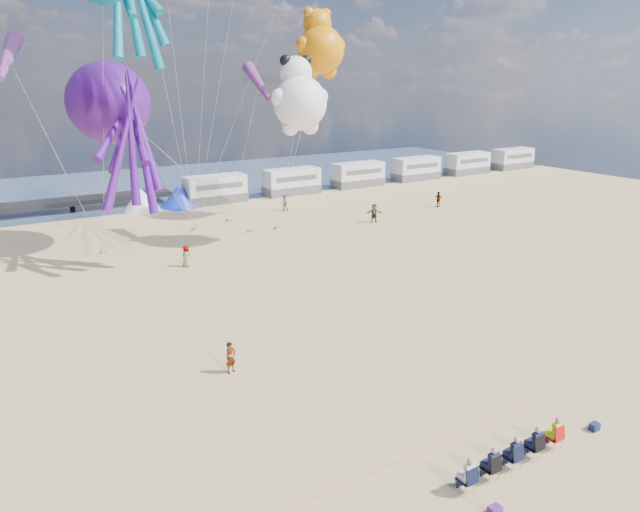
{
  "coord_description": "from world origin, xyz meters",
  "views": [
    {
      "loc": [
        -16.48,
        -18.02,
        12.9
      ],
      "look_at": [
        -1.63,
        6.0,
        4.13
      ],
      "focal_mm": 32.0,
      "sensor_mm": 36.0,
      "label": 1
    }
  ],
  "objects": [
    {
      "name": "water",
      "position": [
        0.0,
        55.0,
        0.02
      ],
      "size": [
        120.0,
        120.0,
        0.0
      ],
      "primitive_type": "plane",
      "color": "#394E6E",
      "rests_on": "ground"
    },
    {
      "name": "sandbag_b",
      "position": [
        3.94,
        26.64,
        0.11
      ],
      "size": [
        0.5,
        0.35,
        0.22
      ],
      "primitive_type": "cube",
      "color": "gray",
      "rests_on": "ground"
    },
    {
      "name": "kite_panda",
      "position": [
        6.05,
        21.35,
        11.16
      ],
      "size": [
        6.38,
        6.21,
        7.08
      ],
      "primitive_type": null,
      "rotation": [
        0.0,
        0.0,
        0.37
      ],
      "color": "white"
    },
    {
      "name": "beachgoer_4",
      "position": [
        15.37,
        23.81,
        0.87
      ],
      "size": [
        1.11,
        0.82,
        1.74
      ],
      "primitive_type": "imported",
      "rotation": [
        0.0,
        0.0,
        5.85
      ],
      "color": "#7F6659",
      "rests_on": "ground"
    },
    {
      "name": "windsock_right",
      "position": [
        -6.22,
        27.63,
        11.62
      ],
      "size": [
        0.96,
        5.51,
        5.5
      ],
      "primitive_type": null,
      "rotation": [
        0.0,
        0.0,
        -0.01
      ],
      "color": "red"
    },
    {
      "name": "motorhome_1",
      "position": [
        15.5,
        40.0,
        1.5
      ],
      "size": [
        6.6,
        2.5,
        3.0
      ],
      "primitive_type": "cube",
      "color": "silver",
      "rests_on": "ground"
    },
    {
      "name": "spectator_row",
      "position": [
        -2.04,
        -7.29,
        0.65
      ],
      "size": [
        6.1,
        0.9,
        1.3
      ],
      "primitive_type": null,
      "color": "black",
      "rests_on": "ground"
    },
    {
      "name": "kite_octopus_purple",
      "position": [
        -6.65,
        28.51,
        11.21
      ],
      "size": [
        8.01,
        12.08,
        12.74
      ],
      "primitive_type": null,
      "rotation": [
        0.0,
        0.0,
        -0.32
      ],
      "color": "#4B0F83"
    },
    {
      "name": "rope_line",
      "position": [
        0.0,
        -5.0,
        0.02
      ],
      "size": [
        34.0,
        0.03,
        0.03
      ],
      "primitive_type": "cylinder",
      "rotation": [
        0.0,
        1.57,
        0.0
      ],
      "color": "#F2338C",
      "rests_on": "ground"
    },
    {
      "name": "sandbag_c",
      "position": [
        6.47,
        26.43,
        0.11
      ],
      "size": [
        0.5,
        0.35,
        0.22
      ],
      "primitive_type": "cube",
      "color": "gray",
      "rests_on": "ground"
    },
    {
      "name": "motorhome_5",
      "position": [
        53.5,
        40.0,
        1.5
      ],
      "size": [
        6.6,
        2.5,
        3.0
      ],
      "primitive_type": "cube",
      "color": "silver",
      "rests_on": "ground"
    },
    {
      "name": "sandbag_d",
      "position": [
        3.93,
        31.43,
        0.11
      ],
      "size": [
        0.5,
        0.35,
        0.22
      ],
      "primitive_type": "cube",
      "color": "gray",
      "rests_on": "ground"
    },
    {
      "name": "windsock_mid",
      "position": [
        4.0,
        24.23,
        12.59
      ],
      "size": [
        1.84,
        6.16,
        6.08
      ],
      "primitive_type": null,
      "rotation": [
        0.0,
        0.0,
        -0.14
      ],
      "color": "red"
    },
    {
      "name": "sandbag_e",
      "position": [
        -0.06,
        29.87,
        0.11
      ],
      "size": [
        0.5,
        0.35,
        0.22
      ],
      "primitive_type": "cube",
      "color": "gray",
      "rests_on": "ground"
    },
    {
      "name": "tent_white",
      "position": [
        -2.0,
        40.0,
        1.2
      ],
      "size": [
        4.0,
        4.0,
        2.4
      ],
      "primitive_type": "cone",
      "color": "white",
      "rests_on": "ground"
    },
    {
      "name": "kite_teddy_orange",
      "position": [
        12.32,
        28.42,
        15.42
      ],
      "size": [
        6.45,
        6.27,
        7.24
      ],
      "primitive_type": null,
      "rotation": [
        0.0,
        0.0,
        0.34
      ],
      "color": "orange"
    },
    {
      "name": "beachgoer_0",
      "position": [
        -4.13,
        20.2,
        0.78
      ],
      "size": [
        0.64,
        0.68,
        1.55
      ],
      "primitive_type": "imported",
      "rotation": [
        0.0,
        0.0,
        2.2
      ],
      "color": "#7F6659",
      "rests_on": "ground"
    },
    {
      "name": "standing_person",
      "position": [
        -7.61,
        4.09,
        0.75
      ],
      "size": [
        0.63,
        0.5,
        1.51
      ],
      "primitive_type": "imported",
      "rotation": [
        0.0,
        0.0,
        0.28
      ],
      "color": "tan",
      "rests_on": "ground"
    },
    {
      "name": "cooler_navy",
      "position": [
        2.46,
        -7.46,
        0.15
      ],
      "size": [
        0.38,
        0.28,
        0.3
      ],
      "primitive_type": "cube",
      "color": "#162345",
      "rests_on": "ground"
    },
    {
      "name": "motorhome_4",
      "position": [
        44.0,
        40.0,
        1.5
      ],
      "size": [
        6.6,
        2.5,
        3.0
      ],
      "primitive_type": "cube",
      "color": "silver",
      "rests_on": "ground"
    },
    {
      "name": "ground",
      "position": [
        0.0,
        0.0,
        0.0
      ],
      "size": [
        120.0,
        120.0,
        0.0
      ],
      "primitive_type": "plane",
      "color": "#DCBD7F",
      "rests_on": "ground"
    },
    {
      "name": "sandbag_a",
      "position": [
        -8.49,
        26.81,
        0.11
      ],
      "size": [
        0.5,
        0.35,
        0.22
      ],
      "primitive_type": "cube",
      "color": "gray",
      "rests_on": "ground"
    },
    {
      "name": "motorhome_2",
      "position": [
        25.0,
        40.0,
        1.5
      ],
      "size": [
        6.6,
        2.5,
        3.0
      ],
      "primitive_type": "cube",
      "color": "silver",
      "rests_on": "ground"
    },
    {
      "name": "tent_blue",
      "position": [
        2.0,
        40.0,
        1.2
      ],
      "size": [
        4.0,
        4.0,
        2.4
      ],
      "primitive_type": "cone",
      "color": "#1933CC",
      "rests_on": "ground"
    },
    {
      "name": "beachgoer_7",
      "position": [
        10.42,
        32.5,
        0.84
      ],
      "size": [
        0.89,
        0.65,
        1.68
      ],
      "primitive_type": "imported",
      "rotation": [
        0.0,
        0.0,
        2.99
      ],
      "color": "#7F6659",
      "rests_on": "ground"
    },
    {
      "name": "motorhome_3",
      "position": [
        34.5,
        40.0,
        1.5
      ],
      "size": [
        6.6,
        2.5,
        3.0
      ],
      "primitive_type": "cube",
      "color": "silver",
      "rests_on": "ground"
    },
    {
      "name": "cooler_purple",
      "position": [
        -4.28,
        -8.56,
        0.16
      ],
      "size": [
        0.4,
        0.3,
        0.32
      ],
      "primitive_type": "cube",
      "color": "#572079",
      "rests_on": "ground"
    },
    {
      "name": "motorhome_0",
      "position": [
        6.0,
        40.0,
        1.5
      ],
      "size": [
        6.6,
        2.5,
        3.0
      ],
      "primitive_type": "cube",
      "color": "silver",
      "rests_on": "ground"
    },
    {
      "name": "windsock_left",
      "position": [
        -13.3,
        23.87,
        14.19
      ],
      "size": [
        2.78,
        7.45,
        7.4
      ],
      "primitive_type": null,
      "rotation": [
        0.0,
        0.0,
        -0.23
      ],
      "color": "red"
    },
    {
      "name": "beachgoer_3",
      "position": [
        25.28,
        25.78,
        0.81
      ],
      "size": [
        0.74,
        1.12,
        1.61
      ],
      "primitive_type": "imported",
      "rotation": [
        0.0,
        0.0,
        4.85
      ],
      "color": "#7F6659",
      "rests_on": "ground"
    }
  ]
}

